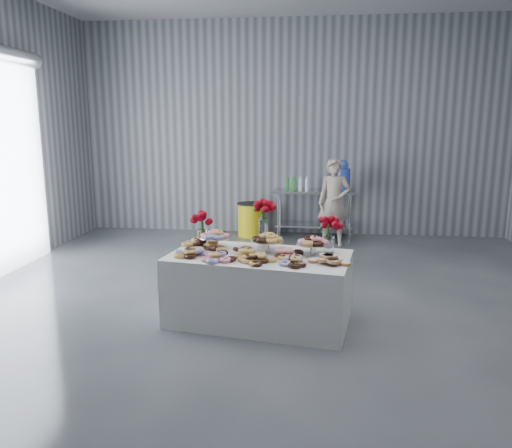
{
  "coord_description": "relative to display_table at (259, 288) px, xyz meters",
  "views": [
    {
      "loc": [
        0.42,
        -5.08,
        2.15
      ],
      "look_at": [
        -0.21,
        0.35,
        1.02
      ],
      "focal_mm": 35.0,
      "sensor_mm": 36.0,
      "label": 1
    }
  ],
  "objects": [
    {
      "name": "cake_stand_left",
      "position": [
        -0.52,
        0.24,
        0.52
      ],
      "size": [
        0.36,
        0.36,
        0.17
      ],
      "color": "silver",
      "rests_on": "display_table"
    },
    {
      "name": "water_jug",
      "position": [
        1.08,
        4.08,
        0.77
      ],
      "size": [
        0.28,
        0.28,
        0.55
      ],
      "color": "blue",
      "rests_on": "prep_table"
    },
    {
      "name": "bouquet_center",
      "position": [
        0.01,
        0.35,
        0.75
      ],
      "size": [
        0.26,
        0.26,
        0.57
      ],
      "color": "silver",
      "rests_on": "display_table"
    },
    {
      "name": "cake_stand_mid",
      "position": [
        0.07,
        0.14,
        0.52
      ],
      "size": [
        0.36,
        0.36,
        0.17
      ],
      "color": "silver",
      "rests_on": "display_table"
    },
    {
      "name": "cake_stand_right",
      "position": [
        0.57,
        0.06,
        0.52
      ],
      "size": [
        0.36,
        0.36,
        0.17
      ],
      "color": "silver",
      "rests_on": "display_table"
    },
    {
      "name": "bouquet_left",
      "position": [
        -0.7,
        0.37,
        0.67
      ],
      "size": [
        0.26,
        0.26,
        0.42
      ],
      "color": "white",
      "rests_on": "display_table"
    },
    {
      "name": "person",
      "position": [
        0.91,
        3.54,
        0.38
      ],
      "size": [
        0.55,
        0.36,
        1.52
      ],
      "primitive_type": "imported",
      "rotation": [
        0.0,
        0.0,
        0.0
      ],
      "color": "#CC8C93",
      "rests_on": "ground"
    },
    {
      "name": "room_walls",
      "position": [
        -0.14,
        0.05,
        2.26
      ],
      "size": [
        8.04,
        9.04,
        4.02
      ],
      "color": "gray",
      "rests_on": "ground"
    },
    {
      "name": "prep_table",
      "position": [
        0.58,
        4.08,
        0.24
      ],
      "size": [
        1.5,
        0.6,
        0.9
      ],
      "color": "silver",
      "rests_on": "ground"
    },
    {
      "name": "trash_barrel",
      "position": [
        -0.63,
        4.08,
        -0.06
      ],
      "size": [
        0.49,
        0.49,
        0.63
      ],
      "rotation": [
        0.0,
        0.0,
        0.11
      ],
      "color": "yellow",
      "rests_on": "ground"
    },
    {
      "name": "donut_mounds",
      "position": [
        0.0,
        -0.05,
        0.42
      ],
      "size": [
        1.91,
        1.08,
        0.09
      ],
      "primitive_type": null,
      "rotation": [
        0.0,
        0.0,
        -0.16
      ],
      "color": "#E7B554",
      "rests_on": "display_table"
    },
    {
      "name": "display_table",
      "position": [
        0.0,
        0.0,
        0.0
      ],
      "size": [
        2.03,
        1.29,
        0.75
      ],
      "primitive_type": "cube",
      "rotation": [
        0.0,
        0.0,
        -0.16
      ],
      "color": "white",
      "rests_on": "ground"
    },
    {
      "name": "drink_bottles",
      "position": [
        0.26,
        3.98,
        0.66
      ],
      "size": [
        0.54,
        0.08,
        0.27
      ],
      "primitive_type": null,
      "color": "#268C33",
      "rests_on": "prep_table"
    },
    {
      "name": "bouquet_right",
      "position": [
        0.74,
        0.18,
        0.67
      ],
      "size": [
        0.26,
        0.26,
        0.42
      ],
      "color": "white",
      "rests_on": "display_table"
    },
    {
      "name": "danish_pile",
      "position": [
        0.72,
        -0.27,
        0.43
      ],
      "size": [
        0.48,
        0.48,
        0.11
      ],
      "primitive_type": null,
      "color": "white",
      "rests_on": "display_table"
    },
    {
      "name": "ground",
      "position": [
        0.14,
        -0.02,
        -0.38
      ],
      "size": [
        9.0,
        9.0,
        0.0
      ],
      "primitive_type": "plane",
      "color": "#3A3C42",
      "rests_on": "ground"
    }
  ]
}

